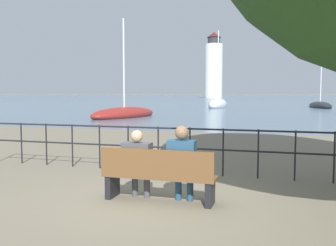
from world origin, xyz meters
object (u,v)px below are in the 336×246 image
(sailboat_1, at_px, (218,105))
(harbor_lighthouse, at_px, (214,67))
(park_bench, at_px, (158,176))
(sailboat_0, at_px, (320,106))
(seated_person_right, at_px, (182,161))
(sailboat_4, at_px, (124,114))
(seated_person_left, at_px, (138,161))

(sailboat_1, relative_size, harbor_lighthouse, 0.42)
(park_bench, height_order, harbor_lighthouse, harbor_lighthouse)
(sailboat_0, bearing_deg, seated_person_right, -107.07)
(sailboat_0, xyz_separation_m, sailboat_4, (-15.77, -23.36, -0.01))
(harbor_lighthouse, bearing_deg, seated_person_right, -80.29)
(park_bench, height_order, seated_person_right, seated_person_right)
(park_bench, xyz_separation_m, seated_person_right, (0.39, 0.08, 0.27))
(park_bench, relative_size, sailboat_1, 0.20)
(seated_person_left, height_order, sailboat_1, sailboat_1)
(sailboat_0, bearing_deg, park_bench, -107.57)
(sailboat_1, distance_m, sailboat_4, 20.37)
(seated_person_right, distance_m, sailboat_1, 40.33)
(sailboat_4, bearing_deg, seated_person_right, -51.36)
(park_bench, distance_m, harbor_lighthouse, 132.33)
(seated_person_right, relative_size, sailboat_1, 0.13)
(sailboat_1, distance_m, harbor_lighthouse, 92.20)
(harbor_lighthouse, bearing_deg, sailboat_1, -79.74)
(park_bench, relative_size, seated_person_left, 1.62)
(seated_person_left, relative_size, seated_person_right, 0.93)
(harbor_lighthouse, bearing_deg, seated_person_left, -80.62)
(seated_person_right, xyz_separation_m, harbor_lighthouse, (-22.25, 130.01, 10.30))
(sailboat_1, bearing_deg, sailboat_4, -99.07)
(seated_person_left, bearing_deg, sailboat_0, 80.96)
(sailboat_1, xyz_separation_m, sailboat_4, (-3.74, -20.03, -0.12))
(seated_person_right, xyz_separation_m, sailboat_1, (-5.93, 39.89, -0.34))
(seated_person_left, bearing_deg, park_bench, -11.19)
(sailboat_0, xyz_separation_m, sailboat_1, (-12.03, -3.33, 0.12))
(sailboat_4, relative_size, harbor_lighthouse, 0.32)
(seated_person_left, bearing_deg, seated_person_right, -0.18)
(sailboat_0, bearing_deg, seated_person_left, -108.09)
(park_bench, distance_m, seated_person_left, 0.46)
(harbor_lighthouse, bearing_deg, sailboat_4, -83.49)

